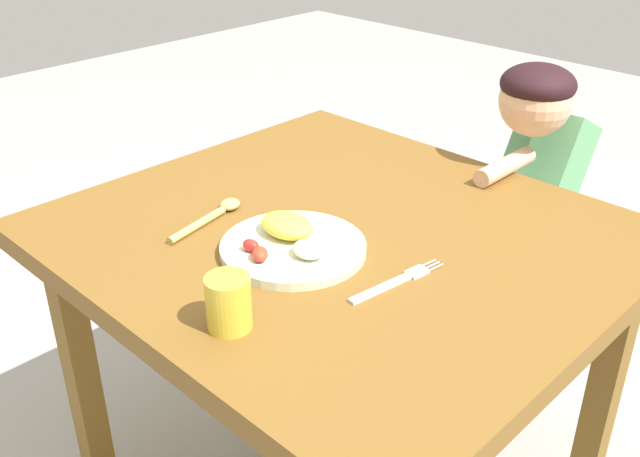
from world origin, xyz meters
TOP-DOWN VIEW (x-y plane):
  - dining_table at (0.00, 0.00)m, footprint 1.02×0.93m
  - plate at (-0.01, -0.13)m, footprint 0.26×0.26m
  - fork at (0.20, -0.08)m, footprint 0.04×0.20m
  - spoon at (-0.21, -0.15)m, footprint 0.07×0.20m
  - drinking_cup at (0.09, -0.35)m, footprint 0.07×0.07m
  - person at (0.09, 0.62)m, footprint 0.17×0.41m

SIDE VIEW (x-z plane):
  - person at x=0.09m, z-range 0.05..1.02m
  - dining_table at x=0.00m, z-range 0.28..1.03m
  - fork at x=0.20m, z-range 0.74..0.75m
  - spoon at x=-0.21m, z-range 0.74..0.76m
  - plate at x=-0.01m, z-range 0.73..0.79m
  - drinking_cup at x=0.09m, z-range 0.74..0.83m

